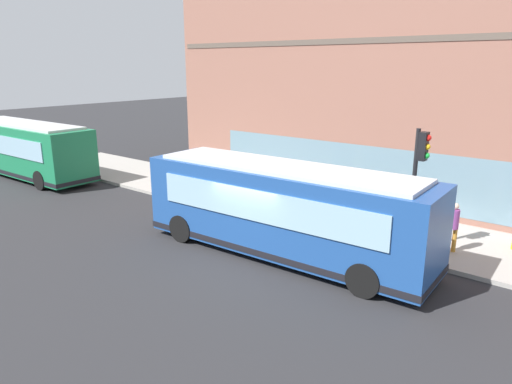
{
  "coord_description": "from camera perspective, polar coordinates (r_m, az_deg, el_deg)",
  "views": [
    {
      "loc": [
        -11.4,
        -9.05,
        6.22
      ],
      "look_at": [
        2.05,
        1.74,
        1.48
      ],
      "focal_mm": 32.8,
      "sensor_mm": 36.0,
      "label": 1
    }
  ],
  "objects": [
    {
      "name": "city_bus_nearside",
      "position": [
        15.42,
        3.32,
        -2.26
      ],
      "size": [
        2.94,
        10.13,
        3.07
      ],
      "color": "#1E478C",
      "rests_on": "ground"
    },
    {
      "name": "city_bus_far_down_street",
      "position": [
        29.47,
        -26.25,
        4.68
      ],
      "size": [
        2.82,
        10.11,
        3.07
      ],
      "color": "#197247",
      "rests_on": "ground"
    },
    {
      "name": "traffic_light_near_corner",
      "position": [
        15.76,
        19.25,
        2.79
      ],
      "size": [
        0.32,
        0.49,
        4.12
      ],
      "color": "black",
      "rests_on": "sidewalk_curb"
    },
    {
      "name": "pedestrian_by_light_pole",
      "position": [
        19.17,
        2.41,
        0.07
      ],
      "size": [
        0.32,
        0.32,
        1.75
      ],
      "color": "#99994C",
      "rests_on": "sidewalk_curb"
    },
    {
      "name": "newspaper_vending_box",
      "position": [
        17.96,
        9.42,
        -3.06
      ],
      "size": [
        0.44,
        0.42,
        0.9
      ],
      "color": "#BF3F19",
      "rests_on": "sidewalk_curb"
    },
    {
      "name": "ground",
      "position": [
        15.83,
        0.27,
        -7.76
      ],
      "size": [
        120.0,
        120.0,
        0.0
      ],
      "primitive_type": "plane",
      "color": "#262628"
    },
    {
      "name": "pedestrian_walking_along_curb",
      "position": [
        16.73,
        22.95,
        -3.61
      ],
      "size": [
        0.32,
        0.32,
        1.7
      ],
      "color": "gold",
      "rests_on": "sidewalk_curb"
    },
    {
      "name": "pedestrian_near_building_entrance",
      "position": [
        18.71,
        13.67,
        -0.81
      ],
      "size": [
        0.32,
        0.32,
        1.73
      ],
      "color": "#3F8C4C",
      "rests_on": "sidewalk_curb"
    },
    {
      "name": "building_corner",
      "position": [
        24.91,
        18.09,
        15.27
      ],
      "size": [
        9.25,
        21.84,
        12.99
      ],
      "color": "#8C5B4C",
      "rests_on": "ground"
    },
    {
      "name": "sidewalk_curb",
      "position": [
        19.63,
        9.22,
        -3.07
      ],
      "size": [
        4.61,
        40.0,
        0.15
      ],
      "primitive_type": "cube",
      "color": "#9E9991",
      "rests_on": "ground"
    }
  ]
}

